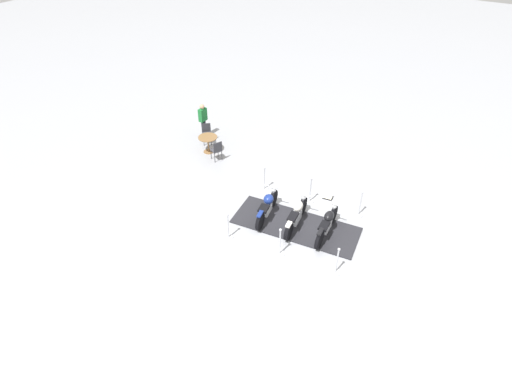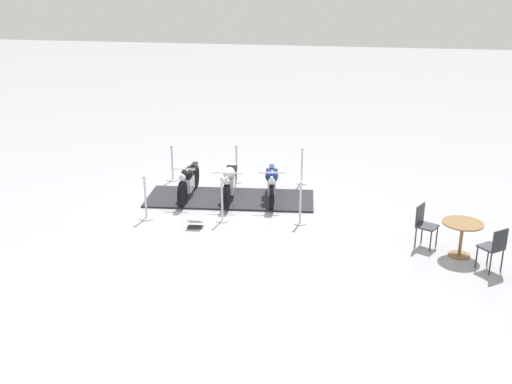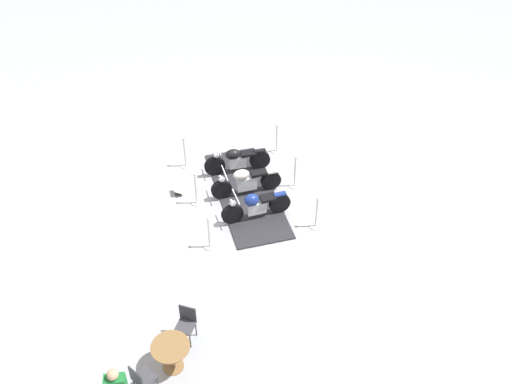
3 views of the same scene
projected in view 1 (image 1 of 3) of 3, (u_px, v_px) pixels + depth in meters
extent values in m
plane|color=#A8AAB2|center=(295.00, 226.00, 14.42)|extent=(80.00, 80.00, 0.00)
cube|color=#28282D|center=(295.00, 225.00, 14.41)|extent=(2.16, 4.57, 0.05)
cylinder|color=black|center=(333.00, 214.00, 14.34)|extent=(0.66, 0.16, 0.65)
cylinder|color=black|center=(319.00, 240.00, 13.33)|extent=(0.66, 0.16, 0.65)
cube|color=silver|center=(327.00, 226.00, 13.81)|extent=(0.54, 0.24, 0.37)
ellipsoid|color=black|center=(329.00, 216.00, 13.71)|extent=(0.50, 0.35, 0.31)
cube|color=black|center=(324.00, 226.00, 13.40)|extent=(0.49, 0.32, 0.08)
cube|color=black|center=(320.00, 232.00, 13.11)|extent=(0.37, 0.16, 0.06)
cylinder|color=silver|center=(334.00, 210.00, 14.11)|extent=(0.31, 0.09, 0.55)
cylinder|color=silver|center=(334.00, 203.00, 13.85)|extent=(0.08, 0.62, 0.04)
sphere|color=silver|center=(334.00, 206.00, 14.04)|extent=(0.18, 0.18, 0.18)
cylinder|color=black|center=(303.00, 205.00, 14.76)|extent=(0.63, 0.21, 0.62)
cylinder|color=black|center=(288.00, 232.00, 13.66)|extent=(0.63, 0.21, 0.62)
cube|color=silver|center=(296.00, 216.00, 14.16)|extent=(0.62, 0.31, 0.42)
ellipsoid|color=silver|center=(298.00, 206.00, 14.06)|extent=(0.52, 0.37, 0.31)
cube|color=black|center=(293.00, 216.00, 13.71)|extent=(0.52, 0.34, 0.08)
cube|color=silver|center=(289.00, 224.00, 13.45)|extent=(0.36, 0.20, 0.06)
cylinder|color=silver|center=(303.00, 201.00, 14.55)|extent=(0.25, 0.10, 0.53)
cylinder|color=silver|center=(303.00, 194.00, 14.31)|extent=(0.14, 0.74, 0.04)
sphere|color=silver|center=(304.00, 197.00, 14.51)|extent=(0.18, 0.18, 0.18)
cylinder|color=black|center=(274.00, 198.00, 15.09)|extent=(0.64, 0.22, 0.63)
cylinder|color=black|center=(260.00, 222.00, 14.05)|extent=(0.64, 0.22, 0.63)
cube|color=silver|center=(267.00, 209.00, 14.55)|extent=(0.57, 0.30, 0.36)
ellipsoid|color=navy|center=(268.00, 199.00, 14.45)|extent=(0.48, 0.41, 0.35)
cube|color=black|center=(264.00, 208.00, 14.13)|extent=(0.48, 0.38, 0.08)
cube|color=navy|center=(260.00, 214.00, 13.84)|extent=(0.36, 0.20, 0.06)
cylinder|color=silver|center=(273.00, 193.00, 14.88)|extent=(0.25, 0.11, 0.54)
cylinder|color=silver|center=(273.00, 187.00, 14.64)|extent=(0.16, 0.67, 0.04)
sphere|color=silver|center=(274.00, 190.00, 14.83)|extent=(0.18, 0.18, 0.18)
cylinder|color=silver|center=(309.00, 201.00, 15.50)|extent=(0.32, 0.32, 0.03)
cylinder|color=silver|center=(310.00, 190.00, 15.19)|extent=(0.05, 0.05, 1.00)
sphere|color=silver|center=(312.00, 179.00, 14.86)|extent=(0.09, 0.09, 0.09)
cylinder|color=silver|center=(279.00, 254.00, 13.33)|extent=(0.35, 0.35, 0.03)
cylinder|color=silver|center=(280.00, 242.00, 13.02)|extent=(0.05, 0.05, 1.00)
sphere|color=silver|center=(281.00, 230.00, 12.69)|extent=(0.09, 0.09, 0.09)
cylinder|color=silver|center=(229.00, 237.00, 13.95)|extent=(0.33, 0.33, 0.03)
cylinder|color=silver|center=(228.00, 226.00, 13.66)|extent=(0.05, 0.05, 0.95)
sphere|color=silver|center=(227.00, 215.00, 13.35)|extent=(0.09, 0.09, 0.09)
cylinder|color=silver|center=(264.00, 189.00, 16.12)|extent=(0.32, 0.32, 0.03)
cylinder|color=silver|center=(264.00, 179.00, 15.83)|extent=(0.05, 0.05, 0.95)
sphere|color=silver|center=(264.00, 168.00, 15.52)|extent=(0.09, 0.09, 0.09)
cylinder|color=silver|center=(358.00, 215.00, 14.88)|extent=(0.36, 0.36, 0.03)
cylinder|color=silver|center=(360.00, 204.00, 14.58)|extent=(0.05, 0.05, 0.98)
sphere|color=silver|center=(363.00, 192.00, 14.26)|extent=(0.09, 0.09, 0.09)
cylinder|color=silver|center=(335.00, 272.00, 12.71)|extent=(0.34, 0.34, 0.03)
cylinder|color=silver|center=(337.00, 261.00, 12.42)|extent=(0.05, 0.05, 0.94)
sphere|color=silver|center=(339.00, 249.00, 12.11)|extent=(0.09, 0.09, 0.09)
cube|color=#333338|center=(328.00, 198.00, 15.65)|extent=(0.24, 0.39, 0.02)
cube|color=beige|center=(328.00, 195.00, 15.57)|extent=(0.29, 0.36, 0.16)
cylinder|color=olive|center=(209.00, 151.00, 18.34)|extent=(0.46, 0.46, 0.02)
cylinder|color=olive|center=(208.00, 145.00, 18.12)|extent=(0.07, 0.07, 0.70)
cylinder|color=olive|center=(208.00, 137.00, 17.90)|extent=(0.84, 0.84, 0.03)
cylinder|color=#2D2D33|center=(211.00, 140.00, 18.68)|extent=(0.03, 0.03, 0.47)
cylinder|color=#2D2D33|center=(204.00, 141.00, 18.64)|extent=(0.03, 0.03, 0.47)
cylinder|color=#2D2D33|center=(211.00, 137.00, 18.95)|extent=(0.03, 0.03, 0.47)
cylinder|color=#2D2D33|center=(203.00, 137.00, 18.91)|extent=(0.03, 0.03, 0.47)
cube|color=#3F3F47|center=(207.00, 134.00, 18.64)|extent=(0.56, 0.56, 0.04)
cube|color=#2D2D33|center=(206.00, 128.00, 18.65)|extent=(0.29, 0.32, 0.42)
cylinder|color=#2D2D33|center=(211.00, 154.00, 17.75)|extent=(0.03, 0.03, 0.46)
cylinder|color=#2D2D33|center=(218.00, 152.00, 17.89)|extent=(0.03, 0.03, 0.46)
cylinder|color=#2D2D33|center=(215.00, 158.00, 17.52)|extent=(0.03, 0.03, 0.46)
cylinder|color=#2D2D33|center=(222.00, 156.00, 17.67)|extent=(0.03, 0.03, 0.46)
cube|color=#3F3F47|center=(216.00, 150.00, 17.56)|extent=(0.53, 0.53, 0.04)
cube|color=#2D2D33|center=(218.00, 147.00, 17.29)|extent=(0.37, 0.20, 0.44)
cylinder|color=#23232D|center=(205.00, 128.00, 19.26)|extent=(0.12, 0.12, 0.83)
cylinder|color=#23232D|center=(203.00, 129.00, 19.16)|extent=(0.12, 0.12, 0.83)
cube|color=#1E7233|center=(203.00, 115.00, 18.78)|extent=(0.41, 0.23, 0.60)
sphere|color=tan|center=(202.00, 106.00, 18.53)|extent=(0.22, 0.22, 0.22)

